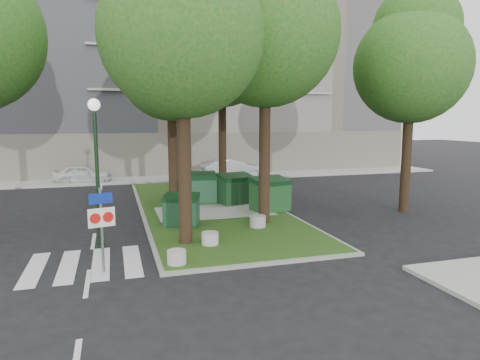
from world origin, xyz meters
name	(u,v)px	position (x,y,z in m)	size (l,w,h in m)	color
ground	(252,266)	(0.00, 0.00, 0.00)	(120.00, 120.00, 0.00)	black
median_island	(209,208)	(0.50, 8.00, 0.06)	(6.00, 16.00, 0.12)	#1F4313
median_kerb	(209,208)	(0.50, 8.00, 0.05)	(6.30, 16.30, 0.10)	gray
building_sidewalk	(169,179)	(0.00, 18.50, 0.06)	(42.00, 3.00, 0.12)	#999993
zebra_crossing	(117,262)	(-3.75, 1.50, 0.01)	(5.00, 3.00, 0.01)	silver
apartment_building	(156,73)	(0.00, 26.00, 8.00)	(41.00, 12.00, 16.00)	#BFA98F
tree_median_near_left	(184,19)	(-1.41, 2.56, 7.32)	(5.20, 5.20, 10.53)	black
tree_median_near_right	(267,18)	(2.09, 4.56, 7.99)	(5.60, 5.60, 11.46)	black
tree_median_mid	(172,59)	(-0.91, 9.06, 6.98)	(4.80, 4.80, 9.99)	black
tree_median_far	(223,43)	(2.29, 12.06, 8.32)	(5.80, 5.80, 11.93)	black
tree_street_right	(413,55)	(9.09, 5.06, 6.98)	(5.00, 5.00, 10.06)	black
dumpster_a	(181,210)	(-1.26, 4.92, 0.72)	(1.58, 1.35, 1.24)	#0D3319
dumpster_b	(200,188)	(0.34, 9.28, 0.84)	(1.69, 1.25, 1.50)	#113B20
dumpster_c	(236,189)	(1.94, 8.44, 0.83)	(1.79, 1.43, 1.48)	black
dumpster_d	(270,194)	(3.00, 6.48, 0.85)	(1.86, 1.50, 1.53)	#123D17
bollard_left	(177,257)	(-2.10, 0.50, 0.31)	(0.55, 0.55, 0.39)	#AAAAA5
bollard_right	(258,221)	(1.49, 3.81, 0.34)	(0.61, 0.61, 0.44)	gray
bollard_mid	(210,238)	(-0.77, 2.09, 0.32)	(0.56, 0.56, 0.40)	#AEADA8
litter_bin	(242,194)	(2.36, 8.80, 0.51)	(0.44, 0.44, 0.78)	#BECA17
street_lamp	(96,156)	(-4.24, 3.14, 3.06)	(0.39, 0.39, 4.86)	black
traffic_sign_pole	(101,219)	(-4.10, 0.65, 1.53)	(0.71, 0.20, 2.39)	slate
car_white	(83,174)	(-5.67, 18.33, 0.62)	(1.47, 3.65, 1.24)	silver
car_silver	(232,169)	(4.15, 16.94, 0.75)	(1.58, 4.54, 1.50)	#9FA3A7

